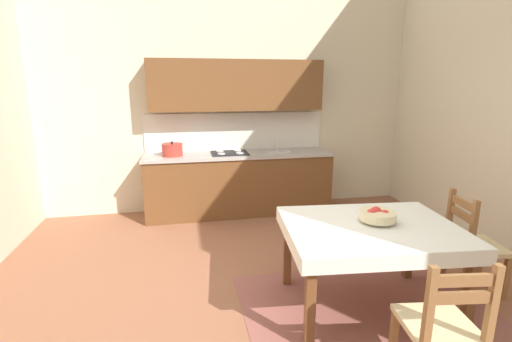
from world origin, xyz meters
name	(u,v)px	position (x,y,z in m)	size (l,w,h in m)	color
ground_plane	(278,317)	(0.00, 0.00, -0.05)	(6.02, 6.17, 0.10)	#935B42
wall_back	(230,65)	(0.00, 2.85, 2.13)	(6.02, 0.12, 4.27)	beige
area_rug	(371,313)	(0.75, -0.18, 0.00)	(2.10, 1.60, 0.01)	#92544B
kitchen_cabinetry	(238,156)	(0.05, 2.52, 0.86)	(2.69, 0.63, 2.20)	brown
dining_table	(370,238)	(0.75, -0.08, 0.64)	(1.49, 1.19, 0.75)	brown
dining_chair_camera_side	(442,328)	(0.75, -0.97, 0.44)	(0.48, 0.48, 0.93)	#D1BC89
dining_chair_window_side	(472,245)	(1.82, 0.00, 0.44)	(0.49, 0.49, 0.93)	#D1BC89
fruit_bowl	(377,215)	(0.83, -0.03, 0.81)	(0.30, 0.30, 0.12)	beige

